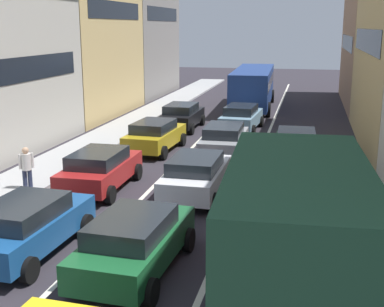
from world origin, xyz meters
The scene contains 17 objects.
sidewalk_left centered at (-6.70, 20.00, 0.07)m, with size 2.60×64.00×0.14m, color #A3A3A3.
lane_stripe_left centered at (-1.70, 20.00, 0.01)m, with size 0.16×60.00×0.01m, color silver.
lane_stripe_right centered at (1.70, 20.00, 0.01)m, with size 0.16×60.00×0.01m, color silver.
building_row_left centered at (-12.00, 24.72, 5.42)m, with size 7.20×43.90×12.75m.
removalist_box_truck centered at (3.70, 4.57, 1.97)m, with size 3.01×7.81×3.58m.
sedan_centre_lane_second centered at (-0.10, 6.17, 0.80)m, with size 2.24×4.39×1.49m.
wagon_left_lane_second centered at (-3.20, 6.54, 0.80)m, with size 2.22×4.38×1.49m.
hatchback_centre_lane_third centered at (0.11, 12.19, 0.80)m, with size 2.08×4.31×1.49m.
sedan_left_lane_third centered at (-3.49, 12.17, 0.80)m, with size 2.08×4.31×1.49m.
coupe_centre_lane_fourth centered at (0.13, 18.12, 0.80)m, with size 2.13×4.33×1.49m.
sedan_left_lane_fourth centered at (-3.27, 18.38, 0.80)m, with size 2.26×4.39×1.49m.
sedan_centre_lane_fifth centered at (0.10, 24.36, 0.80)m, with size 2.27×4.40×1.49m.
sedan_left_lane_fifth centered at (-3.35, 24.06, 0.80)m, with size 2.08×4.31×1.49m.
sedan_right_lane_behind_truck centered at (3.22, 11.42, 0.80)m, with size 2.11×4.32×1.49m.
wagon_right_lane_far centered at (3.38, 17.54, 0.80)m, with size 2.16×4.35×1.49m.
bus_mid_queue_primary centered at (-0.14, 32.48, 1.76)m, with size 3.10×10.59×2.90m.
pedestrian_near_kerb centered at (-5.98, 11.36, 0.95)m, with size 0.43×0.39×1.66m.
Camera 1 is at (3.84, -4.93, 5.87)m, focal length 48.63 mm.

